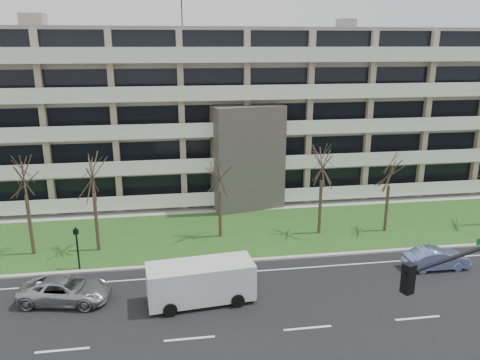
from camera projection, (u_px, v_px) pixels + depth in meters
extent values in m
plane|color=black|center=(308.00, 328.00, 23.82)|extent=(160.00, 160.00, 0.00)
cube|color=#28551C|center=(259.00, 231.00, 36.15)|extent=(90.00, 10.00, 0.06)
cube|color=#B2B2AD|center=(273.00, 259.00, 31.39)|extent=(90.00, 0.35, 0.12)
cube|color=#B2B2AD|center=(248.00, 207.00, 41.37)|extent=(90.00, 2.00, 0.08)
cube|color=white|center=(279.00, 270.00, 29.99)|extent=(90.00, 0.12, 0.01)
cube|color=tan|center=(236.00, 112.00, 45.92)|extent=(60.00, 12.00, 15.00)
cube|color=gray|center=(236.00, 30.00, 43.78)|extent=(60.50, 12.50, 0.30)
cube|color=#4C4742|center=(248.00, 158.00, 40.12)|extent=(6.39, 3.69, 9.00)
cube|color=black|center=(248.00, 187.00, 40.63)|extent=(4.92, 1.19, 3.50)
cube|color=gray|center=(33.00, 20.00, 40.98)|extent=(2.00, 2.00, 1.20)
cylinder|color=black|center=(182.00, 9.00, 42.54)|extent=(0.10, 0.10, 3.50)
cube|color=black|center=(246.00, 182.00, 41.72)|extent=(58.00, 0.10, 1.80)
cube|color=white|center=(247.00, 200.00, 41.49)|extent=(58.00, 1.40, 0.22)
cube|color=white|center=(248.00, 196.00, 40.71)|extent=(58.00, 0.08, 1.00)
cube|color=black|center=(246.00, 149.00, 40.88)|extent=(58.00, 0.10, 1.80)
cube|color=white|center=(247.00, 167.00, 40.65)|extent=(58.00, 1.40, 0.22)
cube|color=white|center=(249.00, 162.00, 39.87)|extent=(58.00, 0.08, 1.00)
cube|color=black|center=(246.00, 115.00, 40.04)|extent=(58.00, 0.10, 1.80)
cube|color=white|center=(247.00, 133.00, 39.81)|extent=(58.00, 1.40, 0.22)
cube|color=white|center=(249.00, 128.00, 39.03)|extent=(58.00, 0.08, 1.00)
cube|color=black|center=(246.00, 79.00, 39.20)|extent=(58.00, 0.10, 1.80)
cube|color=white|center=(248.00, 98.00, 38.97)|extent=(58.00, 1.40, 0.22)
cube|color=white|center=(249.00, 91.00, 38.19)|extent=(58.00, 0.08, 1.00)
cube|color=black|center=(246.00, 42.00, 38.36)|extent=(58.00, 0.10, 1.80)
cube|color=white|center=(248.00, 61.00, 38.13)|extent=(58.00, 1.40, 0.22)
cube|color=white|center=(249.00, 53.00, 37.35)|extent=(58.00, 0.08, 1.00)
imported|color=#A8AAB0|center=(65.00, 290.00, 26.11)|extent=(5.34, 3.18, 1.39)
imported|color=#758ACB|center=(436.00, 258.00, 30.01)|extent=(4.11, 1.44, 1.35)
cube|color=silver|center=(201.00, 281.00, 25.97)|extent=(6.07, 2.77, 2.07)
cube|color=black|center=(200.00, 271.00, 25.80)|extent=(5.62, 2.56, 0.76)
cube|color=silver|center=(249.00, 278.00, 26.68)|extent=(0.59, 2.10, 1.31)
cylinder|color=black|center=(170.00, 310.00, 24.76)|extent=(0.79, 0.35, 0.76)
cylinder|color=black|center=(166.00, 290.00, 26.78)|extent=(0.79, 0.35, 0.76)
cylinder|color=black|center=(238.00, 301.00, 25.65)|extent=(0.79, 0.35, 0.76)
cylinder|color=black|center=(229.00, 282.00, 27.67)|extent=(0.79, 0.35, 0.76)
cylinder|color=black|center=(458.00, 256.00, 17.30)|extent=(5.38, 2.21, 0.15)
cube|color=black|center=(408.00, 279.00, 16.10)|extent=(0.45, 0.45, 1.10)
sphere|color=red|center=(409.00, 269.00, 16.00)|extent=(0.22, 0.22, 0.22)
sphere|color=orange|center=(408.00, 279.00, 16.10)|extent=(0.22, 0.22, 0.22)
sphere|color=green|center=(407.00, 288.00, 16.20)|extent=(0.22, 0.22, 0.22)
cylinder|color=black|center=(78.00, 249.00, 29.61)|extent=(0.12, 0.12, 2.89)
cube|color=black|center=(76.00, 232.00, 29.28)|extent=(0.32, 0.28, 0.31)
sphere|color=red|center=(76.00, 232.00, 29.28)|extent=(0.14, 0.14, 0.14)
cylinder|color=#382B21|center=(30.00, 225.00, 31.57)|extent=(0.24, 0.24, 4.26)
cylinder|color=#382B21|center=(96.00, 223.00, 32.18)|extent=(0.24, 0.24, 4.17)
cylinder|color=#382B21|center=(220.00, 214.00, 34.60)|extent=(0.24, 0.24, 3.62)
cylinder|color=#382B21|center=(320.00, 207.00, 35.12)|extent=(0.24, 0.24, 4.22)
cylinder|color=#382B21|center=(386.00, 209.00, 35.68)|extent=(0.24, 0.24, 3.63)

